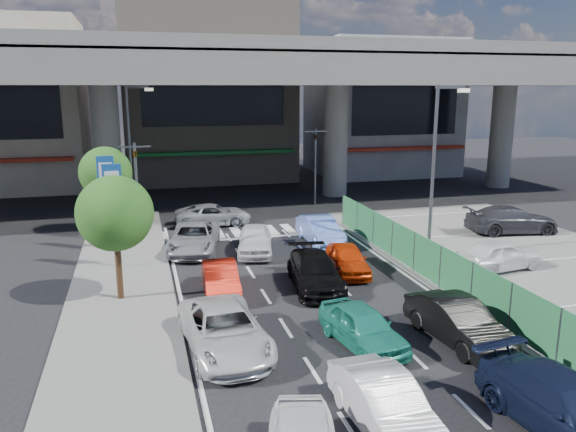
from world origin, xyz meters
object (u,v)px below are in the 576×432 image
object	(u,v)px
traffic_light_right	(315,147)
street_lamp_right	(437,157)
kei_truck_front_right	(320,230)
wagon_silver_front_left	(194,238)
sedan_white_front_mid	(255,240)
tree_far	(106,173)
taxi_orange_left	(220,279)
minivan_navy_back	(567,407)
tree_near	(115,214)
sedan_black_mid	(315,272)
traffic_light_left	(136,168)
crossing_wagon_silver	(213,215)
taxi_teal_mid	(363,327)
street_lamp_left	(132,141)
hatch_white_back_mid	(385,405)
signboard_far	(107,190)
taxi_orange_right	(348,259)
signboard_near	(114,202)
sedan_white_mid_left	(225,330)
parked_sedan_white	(499,255)
hatch_black_mid_right	(458,322)
parked_sedan_dgrey	(511,220)
traffic_cone	(459,269)

from	to	relation	value
traffic_light_right	street_lamp_right	world-z (taller)	street_lamp_right
street_lamp_right	kei_truck_front_right	size ratio (longest dim) A/B	1.91
wagon_silver_front_left	sedan_white_front_mid	world-z (taller)	sedan_white_front_mid
tree_far	taxi_orange_left	xyz separation A→B (m)	(4.57, -10.73, -2.78)
minivan_navy_back	tree_near	bearing A→B (deg)	124.20
street_lamp_right	sedan_black_mid	bearing A→B (deg)	-159.19
taxi_orange_left	traffic_light_left	bearing A→B (deg)	112.70
kei_truck_front_right	crossing_wagon_silver	distance (m)	7.21
taxi_teal_mid	street_lamp_left	bearing A→B (deg)	99.26
hatch_white_back_mid	taxi_orange_left	xyz separation A→B (m)	(-2.42, 9.93, -0.05)
street_lamp_right	crossing_wagon_silver	size ratio (longest dim) A/B	1.81
signboard_far	taxi_teal_mid	bearing A→B (deg)	-58.20
taxi_orange_left	taxi_teal_mid	bearing A→B (deg)	-54.54
signboard_far	taxi_orange_left	size ratio (longest dim) A/B	1.27
traffic_light_left	taxi_orange_right	world-z (taller)	traffic_light_left
signboard_near	sedan_white_mid_left	xyz separation A→B (m)	(3.38, -9.11, -2.38)
traffic_light_left	sedan_black_mid	bearing A→B (deg)	-51.60
signboard_far	taxi_orange_left	distance (m)	8.79
minivan_navy_back	wagon_silver_front_left	distance (m)	18.57
traffic_light_left	parked_sedan_white	world-z (taller)	traffic_light_left
taxi_teal_mid	sedan_white_front_mid	distance (m)	10.74
sedan_white_mid_left	kei_truck_front_right	xyz separation A→B (m)	(6.63, 10.82, 0.01)
street_lamp_right	sedan_white_front_mid	distance (m)	9.40
hatch_white_back_mid	hatch_black_mid_right	size ratio (longest dim) A/B	0.95
parked_sedan_dgrey	tree_near	bearing A→B (deg)	110.74
hatch_black_mid_right	hatch_white_back_mid	bearing A→B (deg)	-143.64
traffic_light_right	wagon_silver_front_left	size ratio (longest dim) A/B	1.06
signboard_near	tree_far	bearing A→B (deg)	95.27
signboard_far	parked_sedan_dgrey	xyz separation A→B (m)	(21.18, -2.19, -2.27)
minivan_navy_back	signboard_near	bearing A→B (deg)	116.42
tree_far	parked_sedan_white	size ratio (longest dim) A/B	1.22
wagon_silver_front_left	parked_sedan_white	size ratio (longest dim) A/B	1.24
taxi_orange_left	taxi_orange_right	xyz separation A→B (m)	(5.70, 1.08, 0.01)
sedan_white_front_mid	minivan_navy_back	bearing A→B (deg)	-63.68
signboard_near	kei_truck_front_right	bearing A→B (deg)	9.68
traffic_light_right	tree_near	distance (m)	19.53
wagon_silver_front_left	parked_sedan_dgrey	distance (m)	17.25
street_lamp_left	crossing_wagon_silver	xyz separation A→B (m)	(4.31, -2.94, -4.16)
sedan_black_mid	taxi_orange_right	size ratio (longest dim) A/B	1.27
parked_sedan_dgrey	traffic_cone	bearing A→B (deg)	138.31
minivan_navy_back	taxi_orange_left	distance (m)	12.87
sedan_white_mid_left	taxi_orange_left	distance (m)	4.92
sedan_black_mid	parked_sedan_dgrey	xyz separation A→B (m)	(13.02, 5.32, 0.12)
wagon_silver_front_left	sedan_white_front_mid	distance (m)	3.03
tree_near	taxi_orange_right	world-z (taller)	tree_near
wagon_silver_front_left	tree_near	bearing A→B (deg)	-107.44
signboard_far	taxi_teal_mid	size ratio (longest dim) A/B	1.26
taxi_orange_left	traffic_cone	distance (m)	10.03
street_lamp_left	crossing_wagon_silver	distance (m)	6.67
sedan_black_mid	traffic_cone	world-z (taller)	sedan_black_mid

